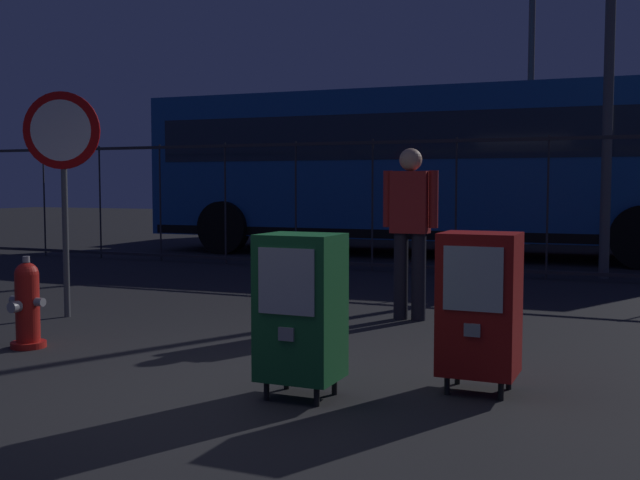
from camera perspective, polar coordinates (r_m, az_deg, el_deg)
The scene contains 10 objects.
ground_plane at distance 5.08m, azimuth -8.67°, elevation -11.00°, with size 60.00×60.00×0.00m, color #262628.
fire_hydrant at distance 6.67m, azimuth -20.89°, elevation -4.51°, with size 0.33×0.31×0.75m.
newspaper_box_primary at distance 4.76m, azimuth -1.45°, elevation -4.96°, with size 0.48×0.42×1.02m.
newspaper_box_secondary at distance 4.98m, azimuth 11.74°, elevation -4.64°, with size 0.48×0.42×1.02m.
stop_sign at distance 8.01m, azimuth -18.55°, elevation 5.93°, with size 0.71×0.31×2.23m.
pedestrian at distance 7.50m, azimuth 6.70°, elevation 1.25°, with size 0.55×0.22×1.67m.
fence_barrier at distance 11.33m, azimuth 10.05°, elevation 2.56°, with size 18.03×0.04×2.00m.
bus_near at distance 14.54m, azimuth 8.12°, elevation 5.64°, with size 10.59×3.09×3.00m.
bus_far at distance 19.16m, azimuth 13.27°, elevation 5.21°, with size 10.53×2.87×3.00m.
street_light_near_left at distance 17.76m, azimuth 15.45°, elevation 15.42°, with size 0.32×0.32×8.51m.
Camera 1 is at (2.61, -4.15, 1.32)m, focal length 43.15 mm.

